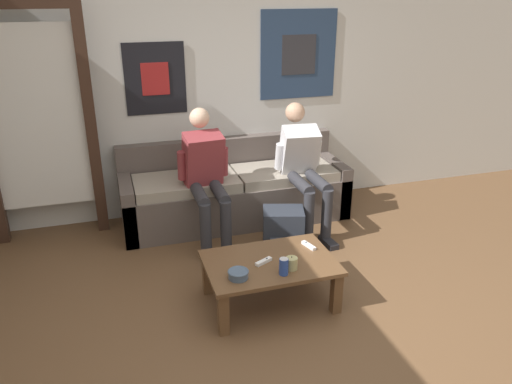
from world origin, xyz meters
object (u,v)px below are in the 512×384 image
Objects in this scene: game_controller_near_left at (309,246)px; game_controller_near_right at (264,262)px; pillar_candle at (292,263)px; drink_can_blue at (284,267)px; person_seated_teen at (303,164)px; coffee_table at (270,268)px; couch at (235,192)px; ceramic_bowl at (238,274)px; backpack at (283,232)px; person_seated_adult at (206,174)px.

game_controller_near_left is 0.43m from game_controller_near_right.
pillar_candle is 0.09m from drink_can_blue.
pillar_candle is (-0.61, -1.30, -0.26)m from person_seated_teen.
pillar_candle is 0.22m from game_controller_near_right.
coffee_table is at bearing 13.52° from game_controller_near_right.
couch is 1.52m from coffee_table.
drink_can_blue is 0.45m from game_controller_near_left.
coffee_table is 0.34m from ceramic_bowl.
coffee_table is at bearing -117.28° from backpack.
ceramic_bowl reaches higher than coffee_table.
person_seated_teen reaches higher than coffee_table.
backpack is 0.99m from drink_can_blue.
person_seated_adult reaches higher than backpack.
backpack is 4.10× the size of pillar_candle.
drink_can_blue is (-0.10, -1.71, 0.13)m from couch.
person_seated_adult is 8.25× the size of game_controller_near_left.
person_seated_teen is 1.66m from ceramic_bowl.
coffee_table is at bearing -78.45° from person_seated_adult.
couch is 0.78m from person_seated_teen.
ceramic_bowl is 0.27m from game_controller_near_right.
couch is 5.33× the size of backpack.
person_seated_adult is at bearing -133.28° from couch.
person_seated_teen is 11.59× the size of pillar_candle.
drink_can_blue reaches higher than pillar_candle.
game_controller_near_right reaches higher than coffee_table.
game_controller_near_left is at bearing -91.11° from backpack.
coffee_table is 9.28× the size of pillar_candle.
couch is at bearing 147.82° from person_seated_teen.
game_controller_near_left reaches higher than coffee_table.
game_controller_near_left is (-0.36, -1.03, -0.29)m from person_seated_teen.
person_seated_adult is 9.83× the size of drink_can_blue.
backpack is (0.23, -0.80, -0.09)m from couch.
pillar_candle is (-0.26, -0.86, 0.21)m from backpack.
person_seated_adult is 1.19m from game_controller_near_right.
coffee_table is 2.26× the size of backpack.
person_seated_teen is (0.95, 0.02, -0.01)m from person_seated_adult.
ceramic_bowl reaches higher than game_controller_near_right.
drink_can_blue reaches higher than ceramic_bowl.
drink_can_blue is (-0.69, -1.35, -0.24)m from person_seated_teen.
pillar_candle is (-0.02, -1.66, 0.11)m from couch.
person_seated_adult is 1.38m from drink_can_blue.
person_seated_adult is 0.95m from person_seated_teen.
ceramic_bowl is at bearing -104.02° from couch.
coffee_table is 6.45× the size of game_controller_near_left.
person_seated_adult reaches higher than game_controller_near_left.
drink_can_blue is at bearing -110.10° from backpack.
person_seated_adult is 1.31m from ceramic_bowl.
couch is 15.58× the size of game_controller_near_right.
person_seated_teen reaches higher than game_controller_near_right.
couch is at bearing 98.99° from game_controller_near_left.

